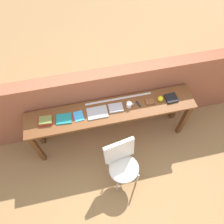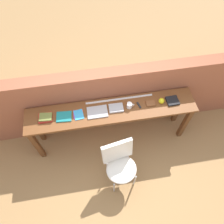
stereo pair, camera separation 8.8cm
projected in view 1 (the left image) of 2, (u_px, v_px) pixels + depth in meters
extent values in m
plane|color=#9E7547|center=(115.00, 152.00, 3.75)|extent=(40.00, 40.00, 0.00)
cube|color=#935138|center=(107.00, 100.00, 3.53)|extent=(6.00, 0.20, 1.31)
cube|color=brown|center=(111.00, 111.00, 3.18)|extent=(2.50, 0.44, 0.04)
cube|color=#5B341A|center=(38.00, 149.00, 3.33)|extent=(0.07, 0.07, 0.84)
cube|color=#5B341A|center=(184.00, 120.00, 3.60)|extent=(0.07, 0.07, 0.84)
cube|color=#5B341A|center=(37.00, 131.00, 3.50)|extent=(0.07, 0.07, 0.84)
cube|color=#5B341A|center=(177.00, 104.00, 3.77)|extent=(0.07, 0.07, 0.84)
ellipsoid|color=silver|center=(124.00, 169.00, 3.14)|extent=(0.51, 0.49, 0.08)
cube|color=silver|center=(119.00, 151.00, 3.03)|extent=(0.45, 0.18, 0.40)
cylinder|color=#B2B2B7|center=(117.00, 188.00, 3.23)|extent=(0.02, 0.02, 0.41)
cylinder|color=#B2B2B7|center=(137.00, 179.00, 3.30)|extent=(0.02, 0.02, 0.41)
cylinder|color=#B2B2B7|center=(109.00, 168.00, 3.39)|extent=(0.02, 0.02, 0.41)
cylinder|color=#B2B2B7|center=(129.00, 160.00, 3.45)|extent=(0.02, 0.02, 0.41)
cube|color=red|center=(45.00, 121.00, 3.04)|extent=(0.19, 0.16, 0.03)
cube|color=olive|center=(45.00, 120.00, 3.02)|extent=(0.19, 0.15, 0.02)
cube|color=#19757A|center=(64.00, 119.00, 3.07)|extent=(0.22, 0.19, 0.02)
cube|color=#E5334C|center=(79.00, 115.00, 3.11)|extent=(0.12, 0.16, 0.00)
cube|color=purple|center=(78.00, 116.00, 3.10)|extent=(0.13, 0.15, 0.00)
cube|color=#3399D8|center=(79.00, 116.00, 3.09)|extent=(0.15, 0.18, 0.00)
cube|color=#9E9EA3|center=(97.00, 113.00, 3.12)|extent=(0.29, 0.20, 0.02)
cube|color=#9E9EA3|center=(116.00, 108.00, 3.16)|extent=(0.21, 0.15, 0.03)
cylinder|color=white|center=(129.00, 105.00, 3.15)|extent=(0.08, 0.08, 0.09)
torus|color=white|center=(132.00, 104.00, 3.16)|extent=(0.06, 0.01, 0.06)
cube|color=black|center=(138.00, 104.00, 3.20)|extent=(0.05, 0.11, 0.02)
cube|color=brown|center=(150.00, 102.00, 3.22)|extent=(0.13, 0.11, 0.02)
sphere|color=yellow|center=(160.00, 99.00, 3.21)|extent=(0.08, 0.08, 0.08)
cube|color=black|center=(171.00, 98.00, 3.25)|extent=(0.18, 0.17, 0.03)
cube|color=silver|center=(118.00, 99.00, 3.26)|extent=(1.01, 0.03, 0.00)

